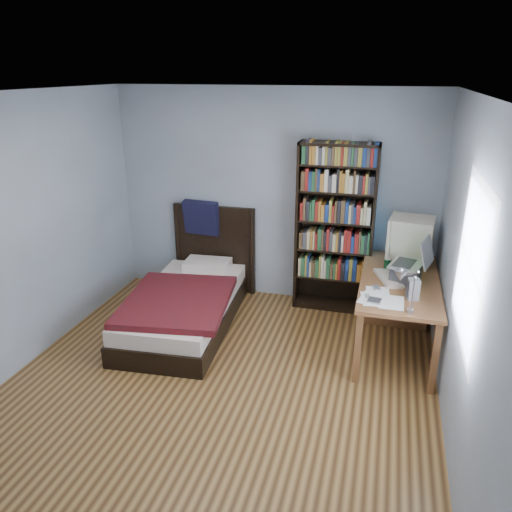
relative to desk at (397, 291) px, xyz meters
name	(u,v)px	position (x,y,z in m)	size (l,w,h in m)	color
room	(215,258)	(-1.48, -1.64, 0.84)	(4.20, 4.24, 2.50)	#4A2D15
desk	(397,291)	(0.00, 0.00, 0.00)	(0.75, 1.59, 0.73)	brown
crt_monitor	(410,237)	(0.07, 0.06, 0.60)	(0.49, 0.45, 0.51)	beige
laptop	(408,270)	(0.06, -0.45, 0.44)	(0.44, 0.43, 0.44)	#2D2D30
desk_lamp	(403,279)	(-0.02, -1.47, 0.75)	(0.20, 0.45, 0.54)	#99999E
keyboard	(388,278)	(-0.11, -0.47, 0.33)	(0.17, 0.44, 0.03)	#BDB29D
speaker	(413,289)	(0.11, -0.85, 0.41)	(0.10, 0.10, 0.19)	gray
soda_can	(387,265)	(-0.13, -0.23, 0.38)	(0.07, 0.07, 0.13)	#073518
mouse	(396,267)	(-0.04, -0.14, 0.33)	(0.06, 0.11, 0.04)	silver
phone_silver	(377,288)	(-0.21, -0.72, 0.33)	(0.05, 0.11, 0.02)	silver
phone_grey	(368,296)	(-0.29, -0.93, 0.32)	(0.04, 0.08, 0.02)	gray
external_drive	(374,301)	(-0.22, -1.01, 0.33)	(0.11, 0.11, 0.02)	gray
bookshelf	(335,229)	(-0.74, 0.30, 0.56)	(0.87, 0.30, 1.94)	black
bed	(188,300)	(-2.23, -0.50, -0.16)	(1.22, 2.10, 1.16)	black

